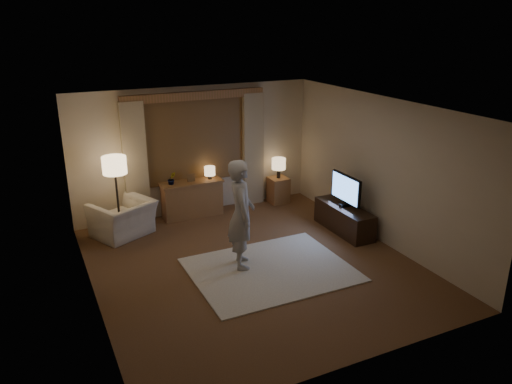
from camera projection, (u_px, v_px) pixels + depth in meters
room at (240, 180)px, 8.20m from camera, size 5.04×5.54×2.64m
rug at (270, 270)px, 8.05m from camera, size 2.50×2.00×0.02m
sideboard at (192, 200)px, 10.15m from camera, size 1.20×0.40×0.70m
picture_frame at (191, 179)px, 10.00m from camera, size 0.16×0.02×0.20m
plant at (172, 179)px, 9.82m from camera, size 0.17×0.13×0.30m
table_lamp_sideboard at (210, 171)px, 10.13m from camera, size 0.22×0.22×0.30m
floor_lamp at (115, 170)px, 9.01m from camera, size 0.44×0.44×1.50m
armchair at (123, 219)px, 9.23m from camera, size 1.31×1.25×0.66m
side_table at (278, 190)px, 10.92m from camera, size 0.40×0.40×0.56m
table_lamp_side at (279, 164)px, 10.73m from camera, size 0.30×0.30×0.44m
tv_stand at (344, 219)px, 9.45m from camera, size 0.45×1.40×0.50m
tv at (346, 189)px, 9.25m from camera, size 0.21×0.86×0.62m
person at (241, 214)px, 7.90m from camera, size 0.60×0.75×1.79m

